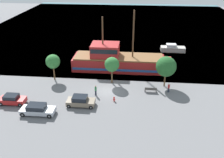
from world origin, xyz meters
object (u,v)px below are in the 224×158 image
fire_hydrant (114,99)px  pedestrian_walking_far (169,88)px  pirate_ship (117,60)px  pedestrian_walking_near (96,90)px  moored_boat_dockside (173,49)px  parked_car_curb_mid (37,109)px  parked_car_curb_front (81,101)px  bench_promenade_east (151,90)px  parked_car_curb_rear (12,99)px

fire_hydrant → pedestrian_walking_far: bearing=23.3°
pirate_ship → pedestrian_walking_near: pirate_ship is taller
pirate_ship → moored_boat_dockside: pirate_ship is taller
pirate_ship → parked_car_curb_mid: bearing=-120.2°
moored_boat_dockside → fire_hydrant: moored_boat_dockside is taller
parked_car_curb_front → bench_promenade_east: 11.51m
moored_boat_dockside → pedestrian_walking_near: 26.04m
pirate_ship → pedestrian_walking_far: 12.45m
moored_boat_dockside → parked_car_curb_rear: (-26.28, -25.32, 0.04)m
pirate_ship → parked_car_curb_front: bearing=-106.9°
bench_promenade_east → pedestrian_walking_near: (-8.62, -1.91, 0.42)m
parked_car_curb_front → parked_car_curb_rear: parked_car_curb_front is taller
parked_car_curb_mid → moored_boat_dockside: bearing=51.9°
pedestrian_walking_far → pedestrian_walking_near: bearing=-169.4°
pirate_ship → parked_car_curb_rear: 20.33m
pirate_ship → moored_boat_dockside: 16.23m
parked_car_curb_rear → bench_promenade_east: bearing=15.1°
parked_car_curb_rear → moored_boat_dockside: bearing=43.9°
parked_car_curb_front → bench_promenade_east: bearing=26.0°
pedestrian_walking_near → pedestrian_walking_far: pedestrian_walking_near is taller
pirate_ship → fire_hydrant: bearing=-87.5°
parked_car_curb_front → parked_car_curb_mid: (-5.45, -2.74, -0.01)m
pedestrian_walking_near → pirate_ship: bearing=76.9°
parked_car_curb_front → fire_hydrant: 5.04m
bench_promenade_east → pedestrian_walking_far: 2.88m
parked_car_curb_rear → pedestrian_walking_far: (23.34, 5.78, 0.05)m
moored_boat_dockside → pedestrian_walking_far: 19.76m
parked_car_curb_mid → pedestrian_walking_near: size_ratio=2.73×
fire_hydrant → pedestrian_walking_near: bearing=153.9°
pedestrian_walking_near → bench_promenade_east: bearing=12.5°
parked_car_curb_mid → pedestrian_walking_near: 9.28m
bench_promenade_east → parked_car_curb_rear: bearing=-164.9°
bench_promenade_east → pedestrian_walking_near: size_ratio=1.11×
bench_promenade_east → pedestrian_walking_far: pedestrian_walking_far is taller
pirate_ship → parked_car_curb_rear: size_ratio=4.87×
pedestrian_walking_near → pedestrian_walking_far: (11.47, 2.15, -0.10)m
parked_car_curb_front → pedestrian_walking_far: 14.21m
parked_car_curb_rear → fire_hydrant: bearing=8.2°
moored_boat_dockside → parked_car_curb_front: moored_boat_dockside is taller
parked_car_curb_mid → bench_promenade_east: parked_car_curb_mid is taller
parked_car_curb_front → fire_hydrant: (4.75, 1.66, -0.33)m
parked_car_curb_mid → fire_hydrant: 11.11m
pirate_ship → pedestrian_walking_far: size_ratio=12.18×
fire_hydrant → pedestrian_walking_near: (-3.02, 1.48, 0.46)m
parked_car_curb_front → pedestrian_walking_near: bearing=61.2°
parked_car_curb_front → parked_car_curb_mid: bearing=-153.3°
parked_car_curb_mid → bench_promenade_east: size_ratio=2.46×
bench_promenade_east → pedestrian_walking_near: 8.84m
pirate_ship → fire_hydrant: (0.53, -12.21, -1.35)m
parked_car_curb_rear → fire_hydrant: parked_car_curb_rear is taller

